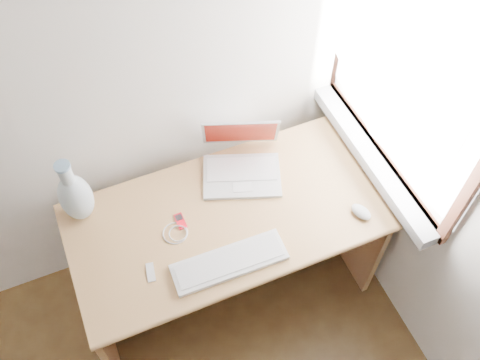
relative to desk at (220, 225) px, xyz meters
name	(u,v)px	position (x,y,z in m)	size (l,w,h in m)	color
window	(402,75)	(0.73, -0.09, 0.77)	(0.11, 0.99, 1.10)	white
desk	(220,225)	(0.00, 0.00, 0.00)	(1.36, 0.68, 0.72)	#B27D56
laptop	(238,163)	(0.15, 0.12, 0.26)	(0.41, 0.40, 0.24)	silver
external_keyboard	(229,262)	(-0.07, -0.30, 0.22)	(0.48, 0.16, 0.02)	white
mouse	(361,212)	(0.54, -0.30, 0.22)	(0.06, 0.10, 0.03)	silver
ipod	(180,221)	(-0.19, -0.04, 0.21)	(0.04, 0.08, 0.01)	red
cable_coil	(175,233)	(-0.23, -0.08, 0.21)	(0.11, 0.11, 0.01)	white
remote	(151,272)	(-0.38, -0.22, 0.21)	(0.03, 0.08, 0.01)	white
vase	(75,196)	(-0.57, 0.16, 0.35)	(0.14, 0.14, 0.35)	silver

